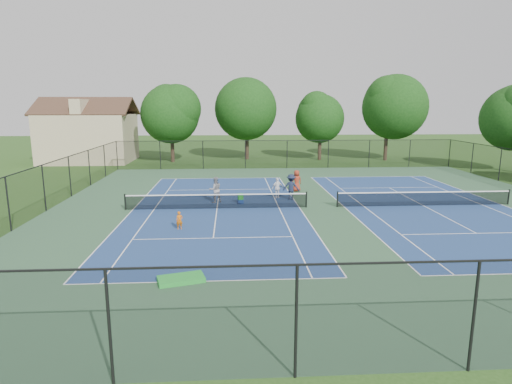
{
  "coord_description": "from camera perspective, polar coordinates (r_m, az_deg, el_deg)",
  "views": [
    {
      "loc": [
        -6.05,
        -27.54,
        6.74
      ],
      "look_at": [
        -4.48,
        -1.0,
        1.3
      ],
      "focal_mm": 30.0,
      "sensor_mm": 36.0,
      "label": 1
    }
  ],
  "objects": [
    {
      "name": "tennis_court_right",
      "position": [
        31.19,
        21.44,
        -1.55
      ],
      "size": [
        12.0,
        23.83,
        1.07
      ],
      "color": "navy",
      "rests_on": "ground"
    },
    {
      "name": "tree_back_d",
      "position": [
        54.95,
        17.22,
        11.14
      ],
      "size": [
        7.8,
        7.8,
        10.37
      ],
      "color": "#2D2116",
      "rests_on": "ground"
    },
    {
      "name": "bystander_b",
      "position": [
        30.87,
        4.71,
        0.68
      ],
      "size": [
        1.35,
        1.0,
        1.86
      ],
      "primitive_type": "imported",
      "rotation": [
        0.0,
        0.0,
        2.87
      ],
      "color": "#192138",
      "rests_on": "ground"
    },
    {
      "name": "ball_hopper",
      "position": [
        29.61,
        -2.09,
        -0.62
      ],
      "size": [
        0.4,
        0.36,
        0.41
      ],
      "primitive_type": "cube",
      "rotation": [
        0.0,
        0.0,
        0.26
      ],
      "color": "green",
      "rests_on": "ball_crate"
    },
    {
      "name": "child_player",
      "position": [
        23.89,
        -10.17,
        -3.75
      ],
      "size": [
        0.42,
        0.33,
        1.01
      ],
      "primitive_type": "imported",
      "rotation": [
        0.0,
        0.0,
        0.28
      ],
      "color": "#D4630E",
      "rests_on": "ground"
    },
    {
      "name": "ball_crate",
      "position": [
        29.68,
        -2.08,
        -1.28
      ],
      "size": [
        0.43,
        0.39,
        0.29
      ],
      "primitive_type": "cube",
      "rotation": [
        0.0,
        0.0,
        0.21
      ],
      "color": "navy",
      "rests_on": "ground"
    },
    {
      "name": "tree_back_a",
      "position": [
        52.01,
        -11.27,
        10.57
      ],
      "size": [
        6.8,
        6.8,
        9.15
      ],
      "color": "#2D2116",
      "rests_on": "ground"
    },
    {
      "name": "tree_back_b",
      "position": [
        53.58,
        -1.23,
        11.4
      ],
      "size": [
        7.6,
        7.6,
        10.03
      ],
      "color": "#2D2116",
      "rests_on": "ground"
    },
    {
      "name": "instructor",
      "position": [
        29.98,
        -5.46,
        0.3
      ],
      "size": [
        1.06,
        0.93,
        1.83
      ],
      "primitive_type": "imported",
      "rotation": [
        0.0,
        0.0,
        3.46
      ],
      "color": "gray",
      "rests_on": "ground"
    },
    {
      "name": "perimeter_fence",
      "position": [
        28.66,
        8.85,
        1.1
      ],
      "size": [
        36.08,
        36.08,
        3.02
      ],
      "color": "black",
      "rests_on": "ground"
    },
    {
      "name": "bystander_c",
      "position": [
        33.88,
        5.44,
        1.5
      ],
      "size": [
        0.95,
        0.75,
        1.7
      ],
      "primitive_type": "imported",
      "rotation": [
        0.0,
        0.0,
        3.43
      ],
      "color": "maroon",
      "rests_on": "ground"
    },
    {
      "name": "green_tarp",
      "position": [
        17.18,
        -9.95,
        -11.36
      ],
      "size": [
        1.95,
        1.36,
        0.18
      ],
      "primitive_type": "cube",
      "rotation": [
        0.0,
        0.0,
        0.28
      ],
      "color": "green",
      "rests_on": "ground"
    },
    {
      "name": "clapboard_house",
      "position": [
        55.33,
        -21.4,
        6.99
      ],
      "size": [
        10.8,
        8.1,
        7.65
      ],
      "color": "tan",
      "rests_on": "ground"
    },
    {
      "name": "bystander_a",
      "position": [
        31.31,
        2.87,
        0.54
      ],
      "size": [
        0.97,
        0.68,
        1.52
      ],
      "primitive_type": "imported",
      "rotation": [
        0.0,
        0.0,
        3.53
      ],
      "color": "white",
      "rests_on": "ground"
    },
    {
      "name": "tree_back_c",
      "position": [
        53.71,
        8.61,
        10.09
      ],
      "size": [
        6.0,
        6.0,
        8.4
      ],
      "color": "#2D2116",
      "rests_on": "ground"
    },
    {
      "name": "ground",
      "position": [
        28.99,
        8.75,
        -2.02
      ],
      "size": [
        140.0,
        140.0,
        0.0
      ],
      "primitive_type": "plane",
      "color": "#234716",
      "rests_on": "ground"
    },
    {
      "name": "court_pad",
      "position": [
        28.99,
        8.75,
        -2.01
      ],
      "size": [
        36.0,
        36.0,
        0.01
      ],
      "primitive_type": "cube",
      "color": "#2A4B34",
      "rests_on": "ground"
    },
    {
      "name": "tennis_court_left",
      "position": [
        28.35,
        -5.22,
        -2.04
      ],
      "size": [
        12.0,
        23.83,
        1.07
      ],
      "color": "navy",
      "rests_on": "ground"
    }
  ]
}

